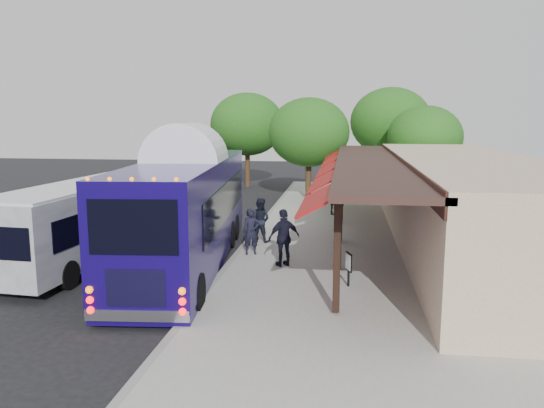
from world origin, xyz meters
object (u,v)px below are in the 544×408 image
at_px(city_bus, 98,215).
at_px(ped_b, 260,220).
at_px(ped_c, 284,238).
at_px(ped_a, 251,232).
at_px(sign_board, 349,264).
at_px(coach_bus, 187,205).
at_px(ped_d, 334,199).

distance_m(city_bus, ped_b, 6.16).
distance_m(ped_b, ped_c, 3.61).
xyz_separation_m(ped_a, ped_b, (0.00, 1.99, 0.04)).
relative_size(ped_b, sign_board, 1.74).
relative_size(coach_bus, ped_a, 7.33).
relative_size(ped_a, ped_c, 0.87).
bearing_deg(ped_d, ped_c, 106.36).
bearing_deg(ped_c, ped_a, -78.25).
distance_m(coach_bus, city_bus, 3.63).
height_order(ped_a, ped_d, ped_a).
bearing_deg(coach_bus, ped_a, 22.35).
xyz_separation_m(city_bus, ped_b, (5.60, 2.51, -0.53)).
relative_size(city_bus, ped_d, 6.51).
xyz_separation_m(coach_bus, sign_board, (5.55, -2.21, -1.26)).
bearing_deg(sign_board, ped_d, 73.45).
bearing_deg(ped_c, ped_d, -131.61).
height_order(city_bus, ped_b, city_bus).
bearing_deg(ped_d, ped_a, 96.40).
bearing_deg(ped_a, ped_d, 52.93).
bearing_deg(sign_board, ped_c, 118.12).
distance_m(city_bus, ped_a, 5.65).
xyz_separation_m(city_bus, sign_board, (9.10, -2.76, -0.73)).
height_order(coach_bus, ped_d, coach_bus).
height_order(coach_bus, ped_b, coach_bus).
xyz_separation_m(ped_a, ped_c, (1.36, -1.36, 0.13)).
height_order(city_bus, ped_a, city_bus).
relative_size(ped_b, ped_d, 1.08).
height_order(ped_a, sign_board, ped_a).
bearing_deg(coach_bus, ped_d, 57.76).
bearing_deg(sign_board, coach_bus, 138.35).
xyz_separation_m(ped_a, sign_board, (3.50, -3.28, -0.15)).
xyz_separation_m(ped_d, sign_board, (0.70, -11.74, -0.13)).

